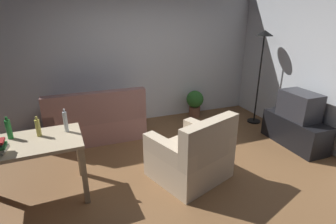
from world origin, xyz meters
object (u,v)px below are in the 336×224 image
at_px(couch, 97,121).
at_px(tv_stand, 295,131).
at_px(torchiere_lamp, 262,52).
at_px(tv, 300,105).
at_px(bottle_squat, 38,128).
at_px(bottle_clear, 66,122).
at_px(potted_plant, 195,102).
at_px(desk, 27,151).
at_px(bottle_green, 9,129).
at_px(armchair, 192,156).

distance_m(couch, tv_stand, 3.41).
bearing_deg(couch, torchiere_lamp, 172.74).
relative_size(couch, tv, 2.71).
height_order(bottle_squat, bottle_clear, bottle_clear).
relative_size(tv, torchiere_lamp, 0.33).
xyz_separation_m(potted_plant, bottle_squat, (-2.83, -1.63, 0.54)).
distance_m(potted_plant, bottle_squat, 3.31).
xyz_separation_m(couch, tv_stand, (3.09, -1.43, -0.07)).
bearing_deg(torchiere_lamp, desk, -165.31).
bearing_deg(tv_stand, bottle_green, 87.79).
bearing_deg(bottle_clear, potted_plant, 32.57).
relative_size(bottle_green, bottle_clear, 0.91).
xyz_separation_m(tv, potted_plant, (-1.02, 1.75, -0.37)).
relative_size(armchair, bottle_squat, 4.67).
bearing_deg(tv, torchiere_lamp, 0.20).
height_order(bottle_green, bottle_clear, bottle_clear).
height_order(tv, bottle_green, bottle_green).
bearing_deg(bottle_squat, couch, 60.32).
xyz_separation_m(tv_stand, desk, (-3.98, -0.00, 0.41)).
bearing_deg(bottle_squat, armchair, -11.84).
distance_m(couch, bottle_squat, 1.62).
distance_m(tv, bottle_squat, 3.85).
relative_size(couch, tv_stand, 1.48).
bearing_deg(armchair, couch, -78.34).
xyz_separation_m(tv, desk, (-3.99, -0.00, -0.05)).
height_order(couch, armchair, same).
xyz_separation_m(torchiere_lamp, bottle_green, (-4.14, -0.88, -0.54)).
bearing_deg(armchair, desk, -27.71).
bearing_deg(potted_plant, bottle_clear, -147.43).
bearing_deg(bottle_green, torchiere_lamp, 11.99).
height_order(desk, bottle_green, bottle_green).
relative_size(tv_stand, bottle_clear, 3.80).
bearing_deg(torchiere_lamp, armchair, -147.40).
xyz_separation_m(armchair, bottle_green, (-2.11, 0.42, 0.56)).
relative_size(bottle_green, bottle_squat, 1.08).
xyz_separation_m(tv_stand, torchiere_lamp, (0.00, 1.04, 1.17)).
bearing_deg(bottle_green, armchair, -11.35).
distance_m(tv_stand, torchiere_lamp, 1.57).
xyz_separation_m(couch, desk, (-0.89, -1.44, 0.34)).
relative_size(desk, potted_plant, 2.16).
bearing_deg(desk, couch, 55.39).
xyz_separation_m(tv, bottle_clear, (-3.54, 0.13, 0.19)).
bearing_deg(desk, potted_plant, 27.75).
bearing_deg(tv_stand, desk, 90.06).
relative_size(couch, bottle_clear, 5.61).
bearing_deg(desk, bottle_green, 131.69).
bearing_deg(bottle_clear, couch, 70.94).
distance_m(armchair, bottle_squat, 1.92).
bearing_deg(tv, bottle_squat, 88.29).
distance_m(tv_stand, bottle_green, 4.20).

